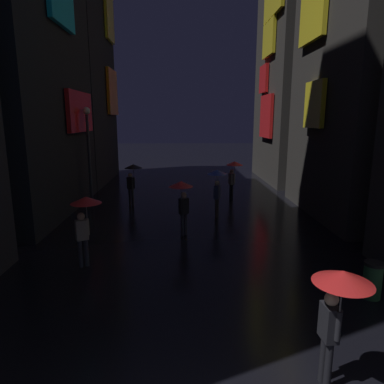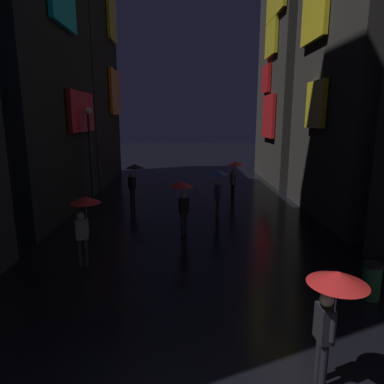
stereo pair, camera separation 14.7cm
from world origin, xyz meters
name	(u,v)px [view 1 (the left image)]	position (x,y,z in m)	size (l,w,h in m)	color
building_left_mid	(13,23)	(-7.48, 13.43, 8.31)	(4.25, 8.85, 16.61)	black
building_left_far	(74,66)	(-7.48, 21.62, 7.76)	(4.25, 7.22, 15.51)	black
building_right_far	(296,65)	(7.47, 21.87, 7.92)	(4.25, 7.76, 15.82)	#33302D
pedestrian_foreground_right_black	(133,173)	(-2.84, 14.57, 1.67)	(0.90, 0.90, 2.12)	black
pedestrian_far_right_red	(233,170)	(2.40, 15.61, 1.67)	(0.90, 0.90, 2.12)	black
pedestrian_foreground_left_blue	(217,180)	(1.21, 12.46, 1.67)	(0.90, 0.90, 2.12)	#38332D
pedestrian_near_crossing_red	(85,212)	(-3.21, 7.25, 1.67)	(0.90, 0.90, 2.12)	#2D2D38
pedestrian_midstreet_centre_red	(338,296)	(2.03, 2.24, 1.67)	(0.90, 0.90, 2.12)	black
pedestrian_midstreet_left_red	(182,193)	(-0.36, 9.77, 1.67)	(0.90, 0.90, 2.12)	#2D2D38
streetlamp_left_far	(88,144)	(-5.00, 14.75, 3.11)	(0.36, 0.36, 4.90)	#2D2D33
trash_bin	(372,280)	(4.30, 5.14, 0.47)	(0.46, 0.46, 0.93)	#265933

